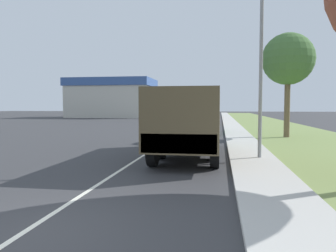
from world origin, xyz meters
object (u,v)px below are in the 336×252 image
(car_nearest_ahead, at_px, (204,123))
(car_fourth_ahead, at_px, (212,114))
(car_third_ahead, at_px, (209,116))
(military_truck, at_px, (190,118))
(car_farthest_ahead, at_px, (212,113))
(lamp_post, at_px, (255,51))
(car_second_ahead, at_px, (209,118))

(car_nearest_ahead, xyz_separation_m, car_fourth_ahead, (-0.21, 32.27, 0.02))
(car_nearest_ahead, height_order, car_third_ahead, car_nearest_ahead)
(military_truck, relative_size, car_farthest_ahead, 1.66)
(car_third_ahead, distance_m, car_farthest_ahead, 18.63)
(military_truck, bearing_deg, lamp_post, -14.00)
(car_third_ahead, bearing_deg, car_farthest_ahead, 89.55)
(car_nearest_ahead, relative_size, lamp_post, 0.68)
(car_nearest_ahead, xyz_separation_m, car_farthest_ahead, (-0.30, 41.35, 0.01))
(car_third_ahead, bearing_deg, car_nearest_ahead, -88.87)
(car_farthest_ahead, xyz_separation_m, lamp_post, (2.82, -54.20, 3.46))
(car_second_ahead, bearing_deg, military_truck, -90.02)
(military_truck, distance_m, car_farthest_ahead, 53.57)
(military_truck, height_order, car_second_ahead, military_truck)
(military_truck, height_order, lamp_post, lamp_post)
(military_truck, bearing_deg, car_third_ahead, 90.68)
(car_farthest_ahead, height_order, lamp_post, lamp_post)
(car_second_ahead, relative_size, lamp_post, 0.65)
(car_fourth_ahead, bearing_deg, military_truck, -89.77)
(military_truck, relative_size, car_second_ahead, 1.77)
(military_truck, relative_size, car_nearest_ahead, 1.70)
(car_second_ahead, xyz_separation_m, car_fourth_ahead, (-0.19, 19.51, 0.01))
(car_third_ahead, xyz_separation_m, lamp_post, (2.97, -35.58, 3.52))
(car_second_ahead, relative_size, car_fourth_ahead, 1.09)
(car_third_ahead, bearing_deg, lamp_post, -85.23)
(car_fourth_ahead, relative_size, lamp_post, 0.60)
(military_truck, xyz_separation_m, car_third_ahead, (-0.41, 34.94, -0.91))
(military_truck, bearing_deg, car_nearest_ahead, 89.84)
(car_nearest_ahead, distance_m, lamp_post, 13.55)
(car_nearest_ahead, height_order, car_fourth_ahead, car_fourth_ahead)
(car_third_ahead, bearing_deg, car_second_ahead, -87.59)
(car_third_ahead, distance_m, lamp_post, 35.87)
(military_truck, distance_m, lamp_post, 3.71)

